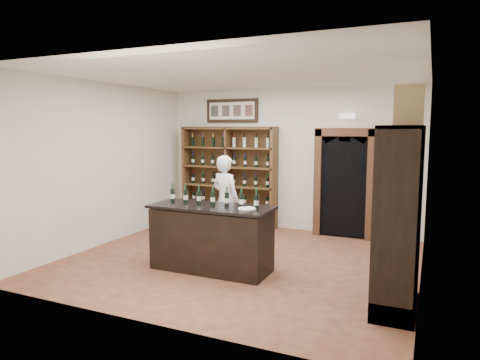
% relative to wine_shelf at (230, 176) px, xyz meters
% --- Properties ---
extents(floor, '(5.50, 5.50, 0.00)m').
position_rel_wine_shelf_xyz_m(floor, '(1.30, -2.33, -1.10)').
color(floor, '#8D5F38').
rests_on(floor, ground).
extents(ceiling, '(5.50, 5.50, 0.00)m').
position_rel_wine_shelf_xyz_m(ceiling, '(1.30, -2.33, 1.90)').
color(ceiling, white).
rests_on(ceiling, wall_back).
extents(wall_back, '(5.50, 0.04, 3.00)m').
position_rel_wine_shelf_xyz_m(wall_back, '(1.30, 0.17, 0.40)').
color(wall_back, silver).
rests_on(wall_back, ground).
extents(wall_left, '(0.04, 5.00, 3.00)m').
position_rel_wine_shelf_xyz_m(wall_left, '(-1.45, -2.33, 0.40)').
color(wall_left, silver).
rests_on(wall_left, ground).
extents(wall_right, '(0.04, 5.00, 3.00)m').
position_rel_wine_shelf_xyz_m(wall_right, '(4.05, -2.33, 0.40)').
color(wall_right, silver).
rests_on(wall_right, ground).
extents(wine_shelf, '(2.20, 0.38, 2.20)m').
position_rel_wine_shelf_xyz_m(wine_shelf, '(0.00, 0.00, 0.00)').
color(wine_shelf, '#50361B').
rests_on(wine_shelf, ground).
extents(framed_picture, '(1.25, 0.04, 0.52)m').
position_rel_wine_shelf_xyz_m(framed_picture, '(0.00, 0.14, 1.45)').
color(framed_picture, black).
rests_on(framed_picture, wall_back).
extents(arched_doorway, '(1.17, 0.35, 2.17)m').
position_rel_wine_shelf_xyz_m(arched_doorway, '(2.55, -0.00, 0.04)').
color(arched_doorway, black).
rests_on(arched_doorway, ground).
extents(emergency_light, '(0.30, 0.10, 0.10)m').
position_rel_wine_shelf_xyz_m(emergency_light, '(2.55, 0.09, 1.30)').
color(emergency_light, white).
rests_on(emergency_light, wall_back).
extents(tasting_counter, '(1.88, 0.78, 1.00)m').
position_rel_wine_shelf_xyz_m(tasting_counter, '(1.10, -2.93, -0.61)').
color(tasting_counter, black).
rests_on(tasting_counter, ground).
extents(counter_bottle_0, '(0.07, 0.07, 0.30)m').
position_rel_wine_shelf_xyz_m(counter_bottle_0, '(0.38, -2.88, 0.01)').
color(counter_bottle_0, black).
rests_on(counter_bottle_0, tasting_counter).
extents(counter_bottle_1, '(0.07, 0.07, 0.30)m').
position_rel_wine_shelf_xyz_m(counter_bottle_1, '(0.62, -2.88, 0.01)').
color(counter_bottle_1, black).
rests_on(counter_bottle_1, tasting_counter).
extents(counter_bottle_2, '(0.07, 0.07, 0.30)m').
position_rel_wine_shelf_xyz_m(counter_bottle_2, '(0.86, -2.88, 0.01)').
color(counter_bottle_2, black).
rests_on(counter_bottle_2, tasting_counter).
extents(counter_bottle_3, '(0.07, 0.07, 0.30)m').
position_rel_wine_shelf_xyz_m(counter_bottle_3, '(1.10, -2.88, 0.01)').
color(counter_bottle_3, black).
rests_on(counter_bottle_3, tasting_counter).
extents(counter_bottle_4, '(0.07, 0.07, 0.30)m').
position_rel_wine_shelf_xyz_m(counter_bottle_4, '(1.34, -2.88, 0.01)').
color(counter_bottle_4, black).
rests_on(counter_bottle_4, tasting_counter).
extents(counter_bottle_5, '(0.07, 0.07, 0.30)m').
position_rel_wine_shelf_xyz_m(counter_bottle_5, '(1.58, -2.88, 0.01)').
color(counter_bottle_5, black).
rests_on(counter_bottle_5, tasting_counter).
extents(counter_bottle_6, '(0.07, 0.07, 0.30)m').
position_rel_wine_shelf_xyz_m(counter_bottle_6, '(1.82, -2.88, 0.01)').
color(counter_bottle_6, black).
rests_on(counter_bottle_6, tasting_counter).
extents(side_cabinet, '(0.48, 1.20, 2.20)m').
position_rel_wine_shelf_xyz_m(side_cabinet, '(3.82, -3.23, -0.35)').
color(side_cabinet, black).
rests_on(side_cabinet, ground).
extents(shopkeeper, '(0.70, 0.56, 1.67)m').
position_rel_wine_shelf_xyz_m(shopkeeper, '(0.66, -1.54, -0.26)').
color(shopkeeper, white).
rests_on(shopkeeper, ground).
extents(plate, '(0.26, 0.26, 0.02)m').
position_rel_wine_shelf_xyz_m(plate, '(1.71, -2.98, -0.09)').
color(plate, silver).
rests_on(plate, tasting_counter).
extents(wine_crate, '(0.36, 0.17, 0.49)m').
position_rel_wine_shelf_xyz_m(wine_crate, '(3.83, -2.92, 1.35)').
color(wine_crate, tan).
rests_on(wine_crate, side_cabinet).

